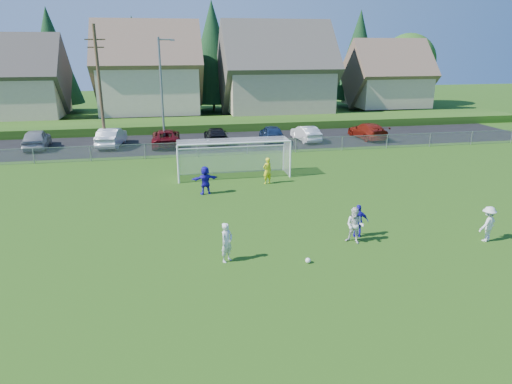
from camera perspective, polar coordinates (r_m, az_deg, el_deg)
ground at (r=16.20m, az=5.51°, el=-13.39°), size 160.00×160.00×0.00m
asphalt_lot at (r=41.79m, az=-5.09°, el=6.28°), size 60.00×60.00×0.00m
grass_embankment at (r=49.06m, az=-6.04°, el=8.45°), size 70.00×6.00×0.80m
soccer_ball at (r=18.70m, az=6.52°, el=-8.50°), size 0.22×0.22×0.22m
player_white_a at (r=18.48m, az=-3.68°, el=-6.30°), size 0.71×0.70×1.65m
player_white_b at (r=20.56m, az=12.26°, el=-4.11°), size 1.02×0.98×1.65m
player_white_c at (r=22.77m, az=26.98°, el=-3.58°), size 1.20×0.97×1.62m
player_blue_a at (r=21.27m, az=12.67°, el=-3.55°), size 0.97×0.64×1.54m
player_blue_b at (r=26.86m, az=-6.36°, el=1.48°), size 1.62×0.75×1.68m
goalkeeper at (r=28.75m, az=1.42°, el=2.68°), size 0.72×0.59×1.68m
car_a at (r=43.06m, az=-25.77°, el=6.01°), size 2.39×4.96×1.63m
car_b at (r=41.54m, az=-17.63°, el=6.56°), size 2.29×5.05×1.61m
car_c at (r=40.65m, az=-11.18°, el=6.70°), size 2.40×5.15×1.43m
car_d at (r=41.16m, az=-5.02°, el=7.07°), size 1.99×4.77×1.38m
car_e at (r=41.56m, az=1.98°, el=7.33°), size 1.99×4.53×1.52m
car_f at (r=42.16m, az=6.24°, el=7.30°), size 1.87×4.33×1.38m
car_g at (r=44.24m, az=13.78°, el=7.44°), size 2.43×5.17×1.46m
soccer_goal at (r=30.33m, az=-2.89°, el=5.01°), size 7.42×1.90×2.50m
chainlink_fence at (r=36.31m, az=-4.20°, el=5.53°), size 52.06×0.06×1.20m
streetlight at (r=39.40m, az=-11.65°, el=12.39°), size 1.38×0.18×9.00m
utility_pole at (r=40.73m, az=-18.96°, el=12.41°), size 1.60×0.26×10.00m
houses_row at (r=56.04m, az=-4.89°, el=16.78°), size 53.90×11.45×13.27m
tree_row at (r=62.20m, az=-6.42°, el=16.45°), size 65.98×12.36×13.80m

